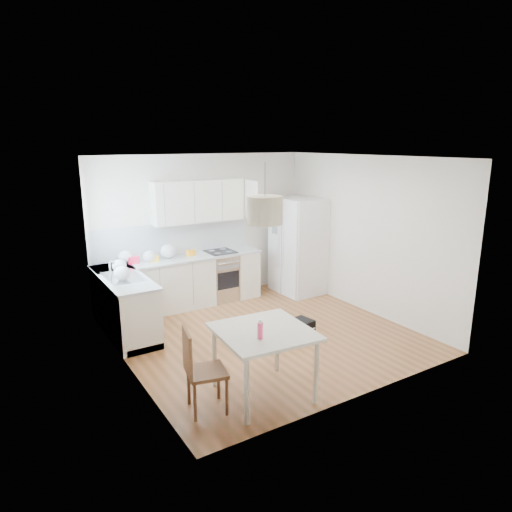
{
  "coord_description": "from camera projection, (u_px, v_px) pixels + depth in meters",
  "views": [
    {
      "loc": [
        -3.58,
        -5.54,
        2.92
      ],
      "look_at": [
        0.11,
        0.4,
        1.15
      ],
      "focal_mm": 32.0,
      "sensor_mm": 36.0,
      "label": 1
    }
  ],
  "objects": [
    {
      "name": "floor",
      "position": [
        263.0,
        334.0,
        7.11
      ],
      "size": [
        4.2,
        4.2,
        0.0
      ],
      "primitive_type": "plane",
      "color": "brown",
      "rests_on": "ground"
    },
    {
      "name": "ceiling",
      "position": [
        264.0,
        157.0,
        6.45
      ],
      "size": [
        4.2,
        4.2,
        0.0
      ],
      "primitive_type": "plane",
      "rotation": [
        3.14,
        0.0,
        0.0
      ],
      "color": "white",
      "rests_on": "wall_back"
    },
    {
      "name": "wall_back",
      "position": [
        203.0,
        228.0,
        8.51
      ],
      "size": [
        4.2,
        0.0,
        4.2
      ],
      "primitive_type": "plane",
      "rotation": [
        1.57,
        0.0,
        0.0
      ],
      "color": "white",
      "rests_on": "floor"
    },
    {
      "name": "wall_left",
      "position": [
        123.0,
        270.0,
        5.71
      ],
      "size": [
        0.0,
        4.2,
        4.2
      ],
      "primitive_type": "plane",
      "rotation": [
        1.57,
        0.0,
        1.57
      ],
      "color": "white",
      "rests_on": "floor"
    },
    {
      "name": "wall_right",
      "position": [
        366.0,
        235.0,
        7.86
      ],
      "size": [
        0.0,
        4.2,
        4.2
      ],
      "primitive_type": "plane",
      "rotation": [
        1.57,
        0.0,
        -1.57
      ],
      "color": "white",
      "rests_on": "floor"
    },
    {
      "name": "window_glassblock",
      "position": [
        99.0,
        225.0,
        6.56
      ],
      "size": [
        0.02,
        1.0,
        1.0
      ],
      "primitive_type": "cube",
      "color": "#BFE0F9",
      "rests_on": "wall_left"
    },
    {
      "name": "cabinets_back",
      "position": [
        181.0,
        283.0,
        8.18
      ],
      "size": [
        3.0,
        0.6,
        0.88
      ],
      "primitive_type": "cube",
      "color": "silver",
      "rests_on": "floor"
    },
    {
      "name": "cabinets_left",
      "position": [
        124.0,
        306.0,
        7.07
      ],
      "size": [
        0.6,
        1.8,
        0.88
      ],
      "primitive_type": "cube",
      "color": "silver",
      "rests_on": "floor"
    },
    {
      "name": "counter_back",
      "position": [
        180.0,
        259.0,
        8.07
      ],
      "size": [
        3.02,
        0.64,
        0.04
      ],
      "primitive_type": "cube",
      "color": "#AFB2B4",
      "rests_on": "cabinets_back"
    },
    {
      "name": "counter_left",
      "position": [
        122.0,
        277.0,
        6.96
      ],
      "size": [
        0.64,
        1.82,
        0.04
      ],
      "primitive_type": "cube",
      "color": "#AFB2B4",
      "rests_on": "cabinets_left"
    },
    {
      "name": "backsplash_back",
      "position": [
        173.0,
        239.0,
        8.23
      ],
      "size": [
        3.0,
        0.01,
        0.58
      ],
      "primitive_type": "cube",
      "color": "white",
      "rests_on": "wall_back"
    },
    {
      "name": "backsplash_left",
      "position": [
        101.0,
        260.0,
        6.73
      ],
      "size": [
        0.01,
        1.8,
        0.58
      ],
      "primitive_type": "cube",
      "color": "white",
      "rests_on": "wall_left"
    },
    {
      "name": "upper_cabinets",
      "position": [
        198.0,
        201.0,
        8.17
      ],
      "size": [
        1.7,
        0.32,
        0.75
      ],
      "primitive_type": "cube",
      "color": "silver",
      "rests_on": "wall_back"
    },
    {
      "name": "range_oven",
      "position": [
        221.0,
        277.0,
        8.59
      ],
      "size": [
        0.5,
        0.61,
        0.88
      ],
      "primitive_type": null,
      "color": "silver",
      "rests_on": "floor"
    },
    {
      "name": "sink",
      "position": [
        123.0,
        277.0,
        6.91
      ],
      "size": [
        0.5,
        0.8,
        0.16
      ],
      "primitive_type": null,
      "color": "silver",
      "rests_on": "counter_left"
    },
    {
      "name": "refrigerator",
      "position": [
        299.0,
        246.0,
        8.91
      ],
      "size": [
        0.91,
        0.95,
        1.87
      ],
      "primitive_type": null,
      "rotation": [
        0.0,
        0.0,
        0.02
      ],
      "color": "white",
      "rests_on": "floor"
    },
    {
      "name": "dining_table",
      "position": [
        264.0,
        338.0,
        5.24
      ],
      "size": [
        1.12,
        1.12,
        0.82
      ],
      "rotation": [
        0.0,
        0.0,
        -0.08
      ],
      "color": "beige",
      "rests_on": "floor"
    },
    {
      "name": "dining_chair",
      "position": [
        207.0,
        370.0,
        4.99
      ],
      "size": [
        0.49,
        0.49,
        0.98
      ],
      "primitive_type": null,
      "rotation": [
        0.0,
        0.0,
        -0.22
      ],
      "color": "#4B2716",
      "rests_on": "floor"
    },
    {
      "name": "drink_bottle",
      "position": [
        260.0,
        329.0,
        4.97
      ],
      "size": [
        0.07,
        0.07,
        0.22
      ],
      "primitive_type": "cylinder",
      "rotation": [
        0.0,
        0.0,
        0.06
      ],
      "color": "#E9406C",
      "rests_on": "dining_table"
    },
    {
      "name": "gym_bag",
      "position": [
        297.0,
        328.0,
        7.04
      ],
      "size": [
        0.53,
        0.39,
        0.23
      ],
      "primitive_type": "cube",
      "rotation": [
        0.0,
        0.0,
        0.16
      ],
      "color": "black",
      "rests_on": "floor"
    },
    {
      "name": "pendant_lamp",
      "position": [
        265.0,
        210.0,
        5.02
      ],
      "size": [
        0.43,
        0.43,
        0.31
      ],
      "primitive_type": "cylinder",
      "rotation": [
        0.0,
        0.0,
        0.09
      ],
      "color": "#B6AD8C",
      "rests_on": "ceiling"
    },
    {
      "name": "grocery_bag_a",
      "position": [
        125.0,
        257.0,
        7.64
      ],
      "size": [
        0.24,
        0.21,
        0.22
      ],
      "primitive_type": "ellipsoid",
      "color": "white",
      "rests_on": "counter_back"
    },
    {
      "name": "grocery_bag_b",
      "position": [
        150.0,
        256.0,
        7.74
      ],
      "size": [
        0.22,
        0.19,
        0.2
      ],
      "primitive_type": "ellipsoid",
      "color": "white",
      "rests_on": "counter_back"
    },
    {
      "name": "grocery_bag_c",
      "position": [
        168.0,
        251.0,
        7.99
      ],
      "size": [
        0.28,
        0.24,
        0.25
      ],
      "primitive_type": "ellipsoid",
      "color": "white",
      "rests_on": "counter_back"
    },
    {
      "name": "grocery_bag_d",
      "position": [
        119.0,
        266.0,
        7.16
      ],
      "size": [
        0.22,
        0.19,
        0.2
      ],
      "primitive_type": "ellipsoid",
      "color": "white",
      "rests_on": "counter_back"
    },
    {
      "name": "grocery_bag_e",
      "position": [
        122.0,
        273.0,
        6.71
      ],
      "size": [
        0.24,
        0.21,
        0.22
      ],
      "primitive_type": "ellipsoid",
      "color": "white",
      "rests_on": "counter_left"
    },
    {
      "name": "snack_orange",
      "position": [
        191.0,
        253.0,
        8.19
      ],
      "size": [
        0.17,
        0.12,
        0.1
      ],
      "primitive_type": "cube",
      "rotation": [
        0.0,
        0.0,
        0.19
      ],
      "color": "orange",
      "rests_on": "counter_back"
    },
    {
      "name": "snack_yellow",
      "position": [
        154.0,
        259.0,
        7.78
      ],
      "size": [
        0.17,
        0.13,
        0.1
      ],
      "primitive_type": "cube",
      "rotation": [
        0.0,
        0.0,
        -0.26
      ],
      "color": "yellow",
      "rests_on": "counter_back"
    },
    {
      "name": "snack_red",
      "position": [
        133.0,
        260.0,
        7.66
      ],
      "size": [
        0.19,
        0.13,
        0.12
      ],
      "primitive_type": "cube",
      "rotation": [
        0.0,
        0.0,
        0.08
      ],
      "color": "red",
      "rests_on": "counter_back"
    }
  ]
}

